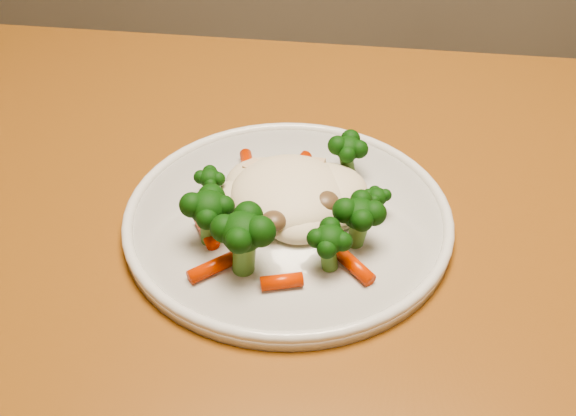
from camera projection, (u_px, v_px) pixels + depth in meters
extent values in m
plane|color=brown|center=(363.00, 411.00, 1.38)|extent=(3.00, 3.00, 0.00)
cube|color=#965922|center=(368.00, 255.00, 0.66)|extent=(1.14, 0.78, 0.04)
cube|color=#965922|center=(55.00, 264.00, 1.19)|extent=(0.06, 0.06, 0.71)
cylinder|color=silver|center=(288.00, 220.00, 0.66)|extent=(0.30, 0.30, 0.01)
ellipsoid|color=#F6E7C5|center=(290.00, 183.00, 0.65)|extent=(0.13, 0.11, 0.05)
ellipsoid|color=black|center=(209.00, 220.00, 0.61)|extent=(0.05, 0.05, 0.05)
ellipsoid|color=black|center=(244.00, 246.00, 0.58)|extent=(0.06, 0.06, 0.05)
ellipsoid|color=black|center=(329.00, 249.00, 0.59)|extent=(0.04, 0.04, 0.04)
ellipsoid|color=black|center=(358.00, 225.00, 0.61)|extent=(0.05, 0.05, 0.04)
ellipsoid|color=black|center=(376.00, 204.00, 0.64)|extent=(0.03, 0.03, 0.03)
ellipsoid|color=black|center=(348.00, 157.00, 0.69)|extent=(0.04, 0.04, 0.04)
ellipsoid|color=black|center=(210.00, 185.00, 0.66)|extent=(0.03, 0.03, 0.03)
cylinder|color=#F23B05|center=(248.00, 169.00, 0.70)|extent=(0.02, 0.05, 0.01)
cylinder|color=#F23B05|center=(296.00, 169.00, 0.70)|extent=(0.03, 0.05, 0.01)
cylinder|color=#F23B05|center=(349.00, 194.00, 0.67)|extent=(0.05, 0.04, 0.01)
cylinder|color=#F23B05|center=(206.00, 231.00, 0.63)|extent=(0.03, 0.04, 0.01)
cylinder|color=#F23B05|center=(217.00, 265.00, 0.59)|extent=(0.05, 0.04, 0.01)
cylinder|color=#F23B05|center=(282.00, 281.00, 0.58)|extent=(0.04, 0.02, 0.01)
cylinder|color=#F23B05|center=(354.00, 266.00, 0.59)|extent=(0.04, 0.04, 0.01)
ellipsoid|color=brown|center=(306.00, 192.00, 0.65)|extent=(0.02, 0.02, 0.02)
ellipsoid|color=brown|center=(324.00, 202.00, 0.64)|extent=(0.03, 0.03, 0.02)
ellipsoid|color=brown|center=(259.00, 196.00, 0.64)|extent=(0.02, 0.02, 0.01)
ellipsoid|color=brown|center=(274.00, 221.00, 0.62)|extent=(0.02, 0.02, 0.02)
cube|color=beige|center=(284.00, 169.00, 0.68)|extent=(0.03, 0.03, 0.01)
cube|color=beige|center=(313.00, 167.00, 0.68)|extent=(0.02, 0.02, 0.01)
cube|color=beige|center=(253.00, 167.00, 0.68)|extent=(0.02, 0.02, 0.01)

